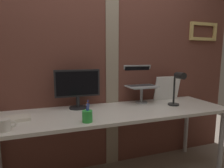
% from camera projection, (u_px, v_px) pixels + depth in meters
% --- Properties ---
extents(brick_wall_back, '(3.55, 0.16, 2.60)m').
position_uv_depth(brick_wall_back, '(96.00, 54.00, 2.07)').
color(brick_wall_back, brown).
rests_on(brick_wall_back, ground_plane).
extents(desk, '(2.32, 0.65, 0.75)m').
position_uv_depth(desk, '(115.00, 117.00, 1.83)').
color(desk, silver).
rests_on(desk, ground_plane).
extents(monitor, '(0.45, 0.18, 0.40)m').
position_uv_depth(monitor, '(78.00, 85.00, 1.87)').
color(monitor, black).
rests_on(monitor, desk).
extents(laptop_stand, '(0.28, 0.22, 0.19)m').
position_uv_depth(laptop_stand, '(141.00, 92.00, 2.12)').
color(laptop_stand, gray).
rests_on(laptop_stand, desk).
extents(laptop, '(0.35, 0.29, 0.24)m').
position_uv_depth(laptop, '(139.00, 80.00, 2.17)').
color(laptop, '#ADB2B7').
rests_on(laptop, laptop_stand).
extents(whiteboard_panel, '(0.33, 0.07, 0.29)m').
position_uv_depth(whiteboard_panel, '(167.00, 88.00, 2.25)').
color(whiteboard_panel, white).
rests_on(whiteboard_panel, desk).
extents(desk_lamp, '(0.12, 0.20, 0.37)m').
position_uv_depth(desk_lamp, '(178.00, 85.00, 1.95)').
color(desk_lamp, black).
rests_on(desk_lamp, desk).
extents(pen_cup, '(0.08, 0.08, 0.18)m').
position_uv_depth(pen_cup, '(87.00, 116.00, 1.50)').
color(pen_cup, green).
rests_on(pen_cup, desk).
extents(coffee_mug, '(0.12, 0.08, 0.09)m').
position_uv_depth(coffee_mug, '(5.00, 125.00, 1.31)').
color(coffee_mug, silver).
rests_on(coffee_mug, desk).
extents(paper_clutter_stack, '(0.22, 0.16, 0.03)m').
position_uv_depth(paper_clutter_stack, '(18.00, 118.00, 1.54)').
color(paper_clutter_stack, silver).
rests_on(paper_clutter_stack, desk).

